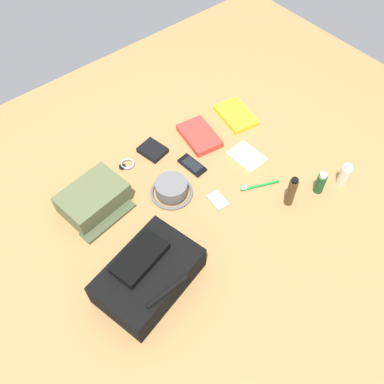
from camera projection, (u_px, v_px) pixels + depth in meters
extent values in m
cube|color=#A27845|center=(192.00, 200.00, 1.70)|extent=(2.64, 2.02, 0.02)
cube|color=black|center=(149.00, 276.00, 1.43)|extent=(0.39, 0.30, 0.11)
cube|color=black|center=(140.00, 258.00, 1.39)|extent=(0.21, 0.14, 0.03)
cylinder|color=black|center=(167.00, 291.00, 1.32)|extent=(0.16, 0.02, 0.02)
cube|color=#56603D|center=(93.00, 198.00, 1.63)|extent=(0.27, 0.21, 0.09)
cube|color=#454D30|center=(108.00, 220.00, 1.62)|extent=(0.24, 0.09, 0.01)
cylinder|color=slate|center=(171.00, 188.00, 1.67)|extent=(0.13, 0.13, 0.06)
torus|color=slate|center=(172.00, 192.00, 1.70)|extent=(0.17, 0.17, 0.01)
cylinder|color=beige|center=(344.00, 175.00, 1.70)|extent=(0.04, 0.04, 0.09)
cylinder|color=silver|center=(348.00, 167.00, 1.66)|extent=(0.03, 0.03, 0.01)
cylinder|color=#19471E|center=(320.00, 184.00, 1.67)|extent=(0.04, 0.04, 0.09)
cylinder|color=silver|center=(323.00, 175.00, 1.63)|extent=(0.03, 0.03, 0.01)
cylinder|color=#473319|center=(291.00, 192.00, 1.62)|extent=(0.03, 0.03, 0.14)
cylinder|color=black|center=(295.00, 180.00, 1.56)|extent=(0.03, 0.03, 0.01)
cube|color=yellow|center=(236.00, 115.00, 1.95)|extent=(0.17, 0.22, 0.02)
cube|color=white|center=(236.00, 116.00, 1.96)|extent=(0.16, 0.21, 0.02)
cube|color=red|center=(199.00, 136.00, 1.87)|extent=(0.16, 0.22, 0.03)
cube|color=white|center=(199.00, 136.00, 1.87)|extent=(0.15, 0.21, 0.02)
cube|color=black|center=(192.00, 165.00, 1.78)|extent=(0.07, 0.13, 0.01)
cube|color=black|center=(192.00, 164.00, 1.78)|extent=(0.05, 0.09, 0.00)
cube|color=#B7B7BC|center=(218.00, 200.00, 1.67)|extent=(0.06, 0.09, 0.01)
cylinder|color=silver|center=(215.00, 197.00, 1.68)|extent=(0.03, 0.03, 0.00)
torus|color=#99999E|center=(127.00, 164.00, 1.79)|extent=(0.06, 0.06, 0.01)
cylinder|color=black|center=(122.00, 167.00, 1.78)|extent=(0.03, 0.03, 0.01)
cylinder|color=#198C33|center=(260.00, 186.00, 1.72)|extent=(0.16, 0.08, 0.01)
cube|color=white|center=(244.00, 188.00, 1.70)|extent=(0.02, 0.02, 0.01)
cube|color=black|center=(153.00, 150.00, 1.82)|extent=(0.11, 0.12, 0.02)
cube|color=beige|center=(247.00, 157.00, 1.81)|extent=(0.12, 0.15, 0.02)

